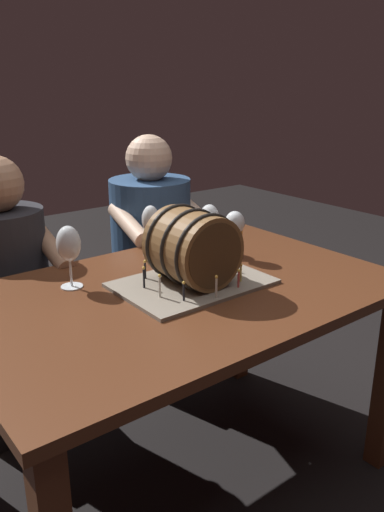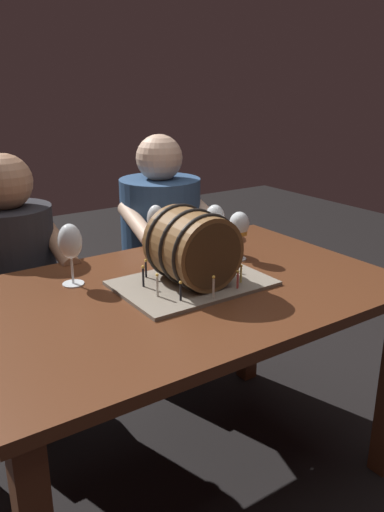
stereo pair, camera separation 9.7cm
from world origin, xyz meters
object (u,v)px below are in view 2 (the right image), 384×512
Objects in this scene: barrel_cake at (192,251)px; dining_table at (181,318)px; person_seated_left at (18,304)px; person_seated_right at (162,265)px; wine_glass_white at (156,221)px; wine_glass_empty at (70,243)px; wine_glass_rose at (215,221)px; wine_glass_amber at (239,226)px.

dining_table is at bearing -177.84° from barrel_cake.
person_seated_left is 0.69m from person_seated_right.
dining_table is 0.43m from wine_glass_white.
person_seated_right is (0.62, 0.47, -0.34)m from wine_glass_empty.
barrel_cake reaches higher than wine_glass_white.
person_seated_right reaches higher than person_seated_left.
dining_table is at bearing -39.13° from wine_glass_empty.
dining_table is at bearing -142.73° from wine_glass_rose.
dining_table is 0.42m from wine_glass_amber.
person_seated_right reaches higher than wine_glass_rose.
wine_glass_empty is 0.60m from person_seated_left.
barrel_cake is 2.50× the size of wine_glass_white.
wine_glass_white is 0.17× the size of person_seated_left.
dining_table is 0.46m from wine_glass_rose.
wine_glass_rose is 0.13m from wine_glass_amber.
wine_glass_white is at bearing -38.16° from person_seated_left.
person_seated_left is at bearing 119.23° from barrel_cake.
person_seated_left reaches higher than wine_glass_rose.
wine_glass_amber is at bearing 18.90° from dining_table.
wine_glass_amber is (0.02, -0.13, 0.01)m from wine_glass_rose.
barrel_cake reaches higher than wine_glass_amber.
wine_glass_empty is (-0.28, 0.23, 0.25)m from dining_table.
dining_table is 7.64× the size of wine_glass_amber.
person_seated_left is at bearing 116.30° from dining_table.
wine_glass_empty reaches higher than dining_table.
dining_table is at bearing -116.24° from person_seated_right.
wine_glass_white is at bearing 72.17° from dining_table.
person_seated_left reaches higher than barrel_cake.
person_seated_right is at bearing 86.38° from wine_glass_rose.
dining_table is 7.45× the size of wine_glass_rose.
person_seated_right is at bearing 63.76° from dining_table.
wine_glass_rose is at bearing 37.27° from dining_table.
person_seated_left is at bearing -179.96° from person_seated_right.
wine_glass_rose is at bearing -93.62° from person_seated_right.
barrel_cake is at bearing -100.83° from wine_glass_white.
wine_glass_empty is 0.85m from person_seated_right.
wine_glass_white is 0.68m from person_seated_left.
wine_glass_empty is (-0.39, -0.11, 0.01)m from wine_glass_white.
wine_glass_rose is at bearing 41.36° from barrel_cake.
wine_glass_rose is at bearing -26.13° from wine_glass_white.
wine_glass_white reaches higher than wine_glass_rose.
wine_glass_empty is (-0.59, -0.01, 0.02)m from wine_glass_rose.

